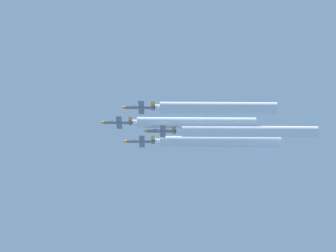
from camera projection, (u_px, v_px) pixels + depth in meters
The scene contains 8 objects.
jet_lead at pixel (117, 122), 345.15m from camera, with size 8.98×13.08×3.14m.
jet_left_wingman at pixel (139, 107), 333.01m from camera, with size 8.98×13.08×3.14m.
jet_right_wingman at pixel (140, 141), 354.22m from camera, with size 8.98×13.08×3.14m.
jet_slot at pixel (160, 131), 342.94m from camera, with size 8.98×13.08×3.14m.
smoke_trail_lead at pixel (194, 123), 345.34m from camera, with size 4.24×47.26×4.24m.
smoke_trail_left_wingman at pixel (216, 108), 333.19m from camera, with size 4.24×44.90×4.24m.
smoke_trail_right_wingman at pixel (218, 142), 354.42m from camera, with size 4.24×49.47×4.24m.
smoke_trail_slot at pixel (247, 132), 343.15m from camera, with size 4.24×53.82×4.24m.
Camera 1 is at (-294.42, -8.55, 1.52)m, focal length 96.80 mm.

